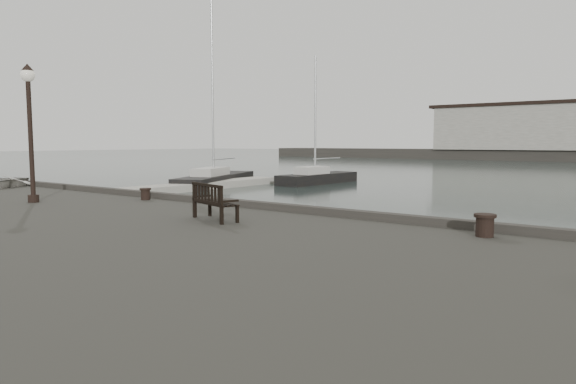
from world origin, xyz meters
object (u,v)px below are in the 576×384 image
bollard_left (145,194)px  yacht_d (318,180)px  bollard_right (485,225)px  lamp_post (30,114)px  bench (214,209)px  yacht_b (216,182)px

bollard_left → yacht_d: bearing=112.1°
bollard_left → bollard_right: bearing=-0.6°
yacht_d → lamp_post: bearing=-71.5°
bollard_left → yacht_d: (-10.23, 25.12, -1.51)m
lamp_post → yacht_d: bearing=106.4°
bollard_left → bollard_right: bollard_right is taller
bench → yacht_b: (-20.60, 20.77, -1.57)m
bench → lamp_post: lamp_post is taller
bench → bollard_left: bearing=177.1°
bollard_left → yacht_b: yacht_b is taller
bollard_right → lamp_post: bearing=-169.5°
bollard_right → lamp_post: size_ratio=0.11×
bollard_right → yacht_b: size_ratio=0.03×
yacht_b → lamp_post: bearing=-80.4°
bollard_right → yacht_d: yacht_d is taller
bench → yacht_d: size_ratio=0.14×
bollard_left → bench: bearing=-19.9°
bench → yacht_d: bearing=136.0°
bollard_right → yacht_d: size_ratio=0.04×
bench → bollard_right: (5.57, 1.59, -0.05)m
bench → bollard_right: bench is taller
yacht_b → bollard_right: bearing=-59.3°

